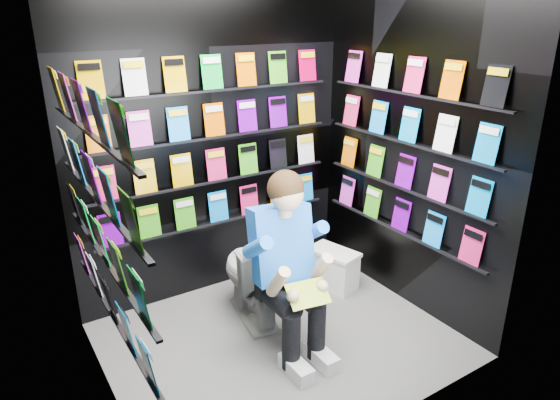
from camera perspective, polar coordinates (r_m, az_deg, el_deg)
floor at (r=3.87m, az=-0.01°, el=-15.70°), size 2.40×2.40×0.00m
wall_back at (r=4.11m, az=-7.59°, el=6.55°), size 2.40×0.04×2.60m
wall_front at (r=2.53m, az=12.28°, el=-2.98°), size 2.40×0.04×2.60m
wall_left at (r=2.84m, az=-20.87°, el=-1.24°), size 0.04×2.00×2.60m
wall_right at (r=4.01m, az=14.66°, el=5.71°), size 0.04×2.00×2.60m
comics_back at (r=4.08m, az=-7.42°, el=6.54°), size 2.10×0.06×1.37m
comics_left at (r=2.84m, az=-20.30°, el=-1.03°), size 0.06×1.70×1.37m
comics_right at (r=3.99m, az=14.37°, el=5.72°), size 0.06×1.70×1.37m
toilet at (r=3.94m, az=-3.11°, el=-8.60°), size 0.54×0.81×0.73m
longbox at (r=4.48m, az=6.08°, el=-7.93°), size 0.33×0.46×0.31m
longbox_lid at (r=4.40m, az=6.16°, el=-5.96°), size 0.35×0.49×0.03m
reader at (r=3.45m, az=-0.11°, el=-5.14°), size 0.68×0.88×1.48m
held_comic at (r=3.30m, az=3.21°, el=-10.64°), size 0.30×0.21×0.12m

